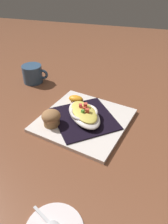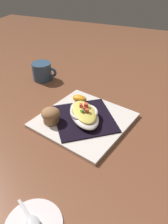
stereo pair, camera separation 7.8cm
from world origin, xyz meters
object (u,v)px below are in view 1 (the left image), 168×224
at_px(coffee_mug, 33,75).
at_px(square_plate, 84,120).
at_px(gratin_dish, 84,113).
at_px(muffin, 51,118).
at_px(orange_garnish, 76,99).

bearing_deg(coffee_mug, square_plate, -127.06).
distance_m(gratin_dish, muffin, 0.12).
bearing_deg(square_plate, gratin_dish, -1.48).
xyz_separation_m(gratin_dish, orange_garnish, (0.10, 0.06, -0.01)).
relative_size(muffin, coffee_mug, 0.54).
relative_size(square_plate, orange_garnish, 4.76).
height_order(square_plate, orange_garnish, orange_garnish).
bearing_deg(orange_garnish, square_plate, -149.34).
bearing_deg(gratin_dish, square_plate, 178.52).
distance_m(square_plate, gratin_dish, 0.03).
relative_size(gratin_dish, coffee_mug, 1.61).
xyz_separation_m(muffin, coffee_mug, (0.29, 0.21, -0.01)).
height_order(gratin_dish, orange_garnish, gratin_dish).
bearing_deg(muffin, square_plate, -59.05).
height_order(muffin, orange_garnish, muffin).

